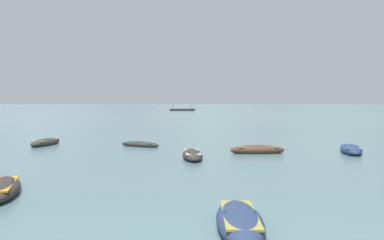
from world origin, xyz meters
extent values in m
plane|color=slate|center=(0.00, 1500.00, 0.00)|extent=(6000.00, 6000.00, 0.00)
cone|color=slate|center=(-863.33, 2233.86, 142.56)|extent=(1121.58, 1121.58, 285.13)
cone|color=slate|center=(81.08, 2497.60, 139.72)|extent=(1164.39, 1164.39, 279.45)
cone|color=#56665B|center=(840.20, 2582.46, 203.26)|extent=(1349.29, 1349.29, 406.52)
ellipsoid|color=#2D2826|center=(-9.58, 22.59, 0.17)|extent=(1.42, 3.71, 0.56)
cube|color=olive|center=(-9.58, 22.59, 0.34)|extent=(1.02, 2.67, 0.05)
cube|color=#2D2826|center=(-9.58, 22.59, 0.39)|extent=(0.68, 0.16, 0.04)
ellipsoid|color=#2D2826|center=(-5.34, 7.35, 0.17)|extent=(2.13, 3.77, 0.58)
cube|color=orange|center=(-5.34, 7.35, 0.35)|extent=(1.53, 2.71, 0.05)
cube|color=#2D2826|center=(-5.34, 7.35, 0.40)|extent=(0.77, 0.30, 0.04)
ellipsoid|color=navy|center=(1.78, 3.97, 0.17)|extent=(1.08, 3.43, 0.57)
cube|color=olive|center=(1.78, 3.97, 0.34)|extent=(0.77, 2.47, 0.05)
cube|color=navy|center=(1.78, 3.97, 0.39)|extent=(0.72, 0.08, 0.04)
ellipsoid|color=navy|center=(9.66, 18.60, 0.17)|extent=(1.92, 3.94, 0.58)
cube|color=#28519E|center=(9.66, 18.60, 0.35)|extent=(1.38, 2.84, 0.05)
cube|color=navy|center=(9.66, 18.60, 0.40)|extent=(0.76, 0.24, 0.04)
ellipsoid|color=#2D2826|center=(0.53, 16.06, 0.16)|extent=(1.29, 3.76, 0.55)
cube|color=#B7B2A3|center=(0.53, 16.06, 0.33)|extent=(0.93, 2.71, 0.05)
cube|color=#2D2826|center=(0.53, 16.06, 0.38)|extent=(0.70, 0.13, 0.04)
ellipsoid|color=#4C3323|center=(4.22, 18.28, 0.18)|extent=(3.21, 1.27, 0.60)
cube|color=olive|center=(4.22, 18.28, 0.36)|extent=(2.31, 0.91, 0.05)
cube|color=#4C3323|center=(4.22, 18.28, 0.41)|extent=(0.14, 0.70, 0.04)
ellipsoid|color=#2D2826|center=(-3.02, 21.85, 0.12)|extent=(3.03, 2.17, 0.41)
cube|color=#197A56|center=(-3.02, 21.85, 0.25)|extent=(2.18, 1.56, 0.05)
cube|color=#2D2826|center=(-3.02, 21.85, 0.30)|extent=(0.33, 0.51, 0.04)
cube|color=#2D2826|center=(-5.18, 148.75, 0.27)|extent=(9.52, 4.13, 0.90)
cylinder|color=#4C4742|center=(-8.66, 147.18, 1.40)|extent=(0.10, 0.10, 1.80)
cylinder|color=#4C4742|center=(-8.80, 149.97, 1.40)|extent=(0.10, 0.10, 1.80)
cylinder|color=#4C4742|center=(-1.56, 147.52, 1.40)|extent=(0.10, 0.10, 1.80)
cylinder|color=#4C4742|center=(-1.70, 150.31, 1.40)|extent=(0.10, 0.10, 1.80)
cube|color=beige|center=(-5.18, 148.75, 2.29)|extent=(8.00, 3.47, 0.12)
camera|label=1|loc=(0.84, -5.32, 2.87)|focal=38.70mm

